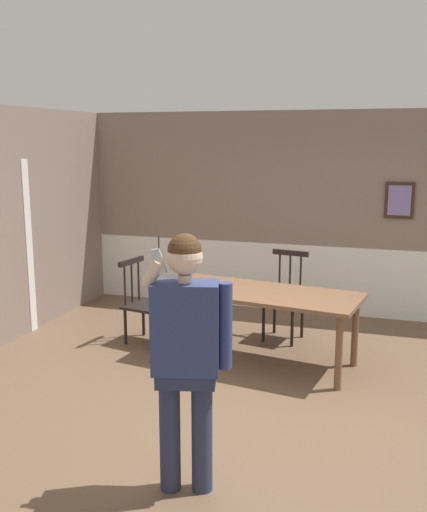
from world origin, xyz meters
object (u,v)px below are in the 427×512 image
dining_table (259,299)px  person_figure (186,345)px  chair_by_doorway (285,299)px  chair_near_window (144,303)px

dining_table → person_figure: 2.43m
chair_by_doorway → person_figure: (-0.04, -3.22, 0.54)m
chair_near_window → person_figure: bearing=40.9°
dining_table → chair_near_window: bearing=171.4°
chair_near_window → person_figure: size_ratio=0.55×
dining_table → chair_by_doorway: size_ratio=2.11×
dining_table → chair_near_window: chair_near_window is taller
chair_near_window → chair_by_doorway: size_ratio=0.94×
dining_table → chair_near_window: (-1.42, 0.21, -0.23)m
chair_by_doorway → person_figure: size_ratio=0.59×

